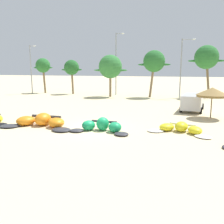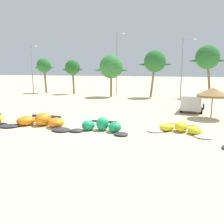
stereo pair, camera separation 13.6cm
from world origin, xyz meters
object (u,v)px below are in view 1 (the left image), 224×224
lamppost_east_center (182,65)px  kite_left_of_center (102,126)px  kite_left (41,121)px  palm_center_right (207,58)px  kite_center (181,128)px  lamppost_west (31,67)px  beach_umbrella_near_van (212,92)px  palm_leftmost (43,66)px  palm_center_left (154,62)px  palm_left_of_gap (110,67)px  palm_left (72,68)px  lamppost_west_center (117,61)px  parked_van (193,101)px

lamppost_east_center → kite_left_of_center: bearing=-102.3°
kite_left → palm_center_right: bearing=60.4°
kite_center → palm_center_right: palm_center_right is taller
palm_center_right → lamppost_west: bearing=-176.2°
lamppost_east_center → lamppost_west: bearing=-177.9°
beach_umbrella_near_van → lamppost_east_center: 16.48m
palm_leftmost → beach_umbrella_near_van: bearing=-30.1°
kite_left_of_center → palm_center_left: bearing=88.0°
palm_leftmost → lamppost_east_center: (25.69, -0.76, 0.03)m
palm_left_of_gap → palm_center_right: palm_center_right is taller
palm_left → lamppost_west_center: lamppost_west_center is taller
kite_left_of_center → lamppost_west_center: (-6.01, 24.94, 5.51)m
palm_center_right → lamppost_west: size_ratio=0.93×
kite_left → lamppost_west_center: lamppost_west_center is taller
kite_left_of_center → lamppost_east_center: size_ratio=0.51×
palm_leftmost → palm_center_right: size_ratio=0.80×
kite_center → lamppost_east_center: bearing=91.4°
palm_leftmost → lamppost_west_center: size_ratio=0.62×
palm_center_right → lamppost_west_center: 14.78m
lamppost_east_center → parked_van: bearing=-82.7°
lamppost_west → kite_center: bearing=-37.6°
parked_van → lamppost_east_center: lamppost_east_center is taller
palm_center_left → palm_center_right: 8.13m
kite_left_of_center → lamppost_west: 31.77m
palm_leftmost → kite_left: bearing=-57.9°
beach_umbrella_near_van → palm_center_right: (0.45, 16.99, 3.89)m
palm_left_of_gap → palm_center_right: (14.91, 2.92, 1.42)m
palm_left → lamppost_west: size_ratio=0.70×
kite_left_of_center → beach_umbrella_near_van: beach_umbrella_near_van is taller
lamppost_west → beach_umbrella_near_van: bearing=-26.3°
kite_center → palm_center_left: 22.95m
kite_left → palm_center_left: (6.05, 23.12, 5.37)m
beach_umbrella_near_van → palm_leftmost: size_ratio=0.44×
kite_left → kite_left_of_center: bearing=-0.1°
beach_umbrella_near_van → palm_left: 28.12m
palm_center_right → lamppost_west: lamppost_west is taller
parked_van → palm_left_of_gap: palm_left_of_gap is taller
lamppost_east_center → kite_left: bearing=-113.8°
lamppost_east_center → palm_center_left: bearing=-173.8°
parked_van → kite_left_of_center: bearing=-120.2°
kite_left_of_center → palm_left_of_gap: (-6.15, 21.72, 4.55)m
lamppost_east_center → beach_umbrella_near_van: bearing=-78.8°
palm_center_left → lamppost_west_center: bearing=165.1°
kite_left → lamppost_east_center: (10.41, 23.59, 4.80)m
palm_left → lamppost_east_center: bearing=-1.6°
palm_left → palm_center_left: size_ratio=0.83×
kite_left_of_center → palm_left: (-14.37, 24.13, 4.40)m
palm_left → lamppost_west: (-7.50, -1.55, 0.14)m
parked_van → palm_center_left: size_ratio=0.67×
palm_left → lamppost_east_center: (19.52, -0.53, 0.41)m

